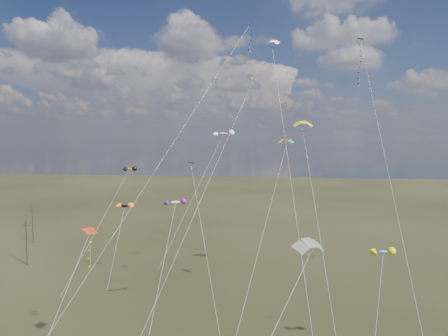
# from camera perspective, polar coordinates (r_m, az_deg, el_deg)

# --- Properties ---
(utility_pole_near) EXTENTS (1.40, 0.20, 8.00)m
(utility_pole_near) POSITION_cam_1_polar(r_m,az_deg,el_deg) (82.21, -26.39, -9.52)
(utility_pole_near) COLOR black
(utility_pole_near) RESTS_ON ground
(utility_pole_far) EXTENTS (1.40, 0.20, 8.00)m
(utility_pole_far) POSITION_cam_1_polar(r_m,az_deg,el_deg) (97.93, -25.67, -7.32)
(utility_pole_far) COLOR black
(utility_pole_far) RESTS_ON ground
(diamond_black_high) EXTENTS (4.10, 21.49, 37.55)m
(diamond_black_high) POSITION_cam_1_polar(r_m,az_deg,el_deg) (61.49, 19.18, 12.54)
(diamond_black_high) COLOR black
(diamond_black_high) RESTS_ON ground
(diamond_navy_tall) EXTENTS (20.64, 30.46, 41.51)m
(diamond_navy_tall) POSITION_cam_1_polar(r_m,az_deg,el_deg) (63.89, 1.55, 15.30)
(diamond_navy_tall) COLOR #0C1448
(diamond_navy_tall) RESTS_ON ground
(diamond_black_mid) EXTENTS (6.80, 13.71, 19.62)m
(diamond_black_mid) POSITION_cam_1_polar(r_m,az_deg,el_deg) (55.76, -3.84, -4.78)
(diamond_black_mid) COLOR black
(diamond_black_mid) RESTS_ON ground
(diamond_red_low) EXTENTS (2.27, 12.51, 14.05)m
(diamond_red_low) POSITION_cam_1_polar(r_m,az_deg,el_deg) (42.75, -18.94, -11.76)
(diamond_red_low) COLOR #B72811
(diamond_red_low) RESTS_ON ground
(diamond_orange_center) EXTENTS (12.22, 21.52, 32.51)m
(diamond_orange_center) POSITION_cam_1_polar(r_m,az_deg,el_deg) (56.74, -0.13, 2.80)
(diamond_orange_center) COLOR #C25618
(diamond_orange_center) RESTS_ON ground
(parafoil_yellow) EXTENTS (4.46, 21.57, 26.19)m
(parafoil_yellow) POSITION_cam_1_polar(r_m,az_deg,el_deg) (62.98, 11.24, 6.34)
(parafoil_yellow) COLOR gold
(parafoil_yellow) RESTS_ON ground
(parafoil_blue_white) EXTENTS (6.14, 21.14, 37.08)m
(parafoil_blue_white) POSITION_cam_1_polar(r_m,az_deg,el_deg) (58.33, 6.98, 17.18)
(parafoil_blue_white) COLOR blue
(parafoil_blue_white) RESTS_ON ground
(parafoil_striped) EXTENTS (9.46, 11.30, 15.42)m
(parafoil_striped) POSITION_cam_1_polar(r_m,az_deg,el_deg) (33.01, 12.06, -10.48)
(parafoil_striped) COLOR #D0A203
(parafoil_striped) RESTS_ON ground
(parafoil_tricolor) EXTENTS (6.95, 13.18, 23.36)m
(parafoil_tricolor) POSITION_cam_1_polar(r_m,az_deg,el_deg) (54.89, 8.79, 3.82)
(parafoil_tricolor) COLOR yellow
(parafoil_tricolor) RESTS_ON ground
(novelty_black_orange) EXTENTS (2.86, 7.86, 12.44)m
(novelty_black_orange) POSITION_cam_1_polar(r_m,az_deg,el_deg) (68.52, -14.07, -5.31)
(novelty_black_orange) COLOR black
(novelty_black_orange) RESTS_ON ground
(novelty_orange_black) EXTENTS (6.44, 15.85, 18.10)m
(novelty_orange_black) POSITION_cam_1_polar(r_m,az_deg,el_deg) (72.59, -13.44, -0.22)
(novelty_orange_black) COLOR orange
(novelty_orange_black) RESTS_ON ground
(novelty_white_purple) EXTENTS (2.45, 12.85, 15.35)m
(novelty_white_purple) POSITION_cam_1_polar(r_m,az_deg,el_deg) (51.11, -6.96, -4.99)
(novelty_white_purple) COLOR silver
(novelty_white_purple) RESTS_ON ground
(novelty_redwhite_stripe) EXTENTS (11.54, 16.99, 24.71)m
(novelty_redwhite_stripe) POSITION_cam_1_polar(r_m,az_deg,el_deg) (82.42, -0.18, 4.89)
(novelty_redwhite_stripe) COLOR red
(novelty_redwhite_stripe) RESTS_ON ground
(novelty_blue_yellow) EXTENTS (4.49, 10.45, 11.99)m
(novelty_blue_yellow) POSITION_cam_1_polar(r_m,az_deg,el_deg) (44.50, 21.80, -11.15)
(novelty_blue_yellow) COLOR blue
(novelty_blue_yellow) RESTS_ON ground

